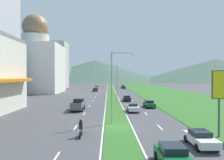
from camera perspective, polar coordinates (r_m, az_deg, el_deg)
The scene contains 44 objects.
ground_plane at distance 27.27m, azimuth 1.48°, elevation -12.11°, with size 600.00×600.00×0.00m, color #424244.
grass_median at distance 86.78m, azimuth -0.20°, elevation -3.17°, with size 3.20×240.00×0.06m, color #2D6023.
grass_verge_right at distance 89.45m, azimuth 13.13°, elevation -3.07°, with size 24.00×240.00×0.06m, color #2D6023.
lane_dash_left_1 at distance 18.03m, azimuth -14.42°, elevation -18.99°, with size 0.16×2.80×0.01m, color silver.
lane_dash_left_2 at distance 27.41m, azimuth -9.47°, elevation -12.04°, with size 0.16×2.80×0.01m, color silver.
lane_dash_left_3 at distance 37.07m, azimuth -7.17°, elevation -8.64°, with size 0.16×2.80×0.01m, color silver.
lane_dash_left_4 at distance 46.85m, azimuth -5.84°, elevation -6.65°, with size 0.16×2.80×0.01m, color silver.
lane_dash_left_5 at distance 56.68m, azimuth -4.98°, elevation -5.34°, with size 0.16×2.80×0.01m, color silver.
lane_dash_left_6 at distance 66.55m, azimuth -4.38°, elevation -4.42°, with size 0.16×2.80×0.01m, color silver.
lane_dash_left_7 at distance 76.43m, azimuth -3.94°, elevation -3.74°, with size 0.16×2.80×0.01m, color silver.
lane_dash_left_8 at distance 86.32m, azimuth -3.59°, elevation -3.21°, with size 0.16×2.80×0.01m, color silver.
lane_dash_left_9 at distance 96.22m, azimuth -3.32°, elevation -2.79°, with size 0.16×2.80×0.01m, color silver.
lane_dash_left_10 at distance 106.12m, azimuth -3.10°, elevation -2.45°, with size 0.16×2.80×0.01m, color silver.
lane_dash_right_1 at distance 18.65m, azimuth 19.65°, elevation -18.32°, with size 0.16×2.80×0.01m, color silver.
lane_dash_right_2 at distance 27.82m, azimuth 12.28°, elevation -11.85°, with size 0.16×2.80×0.01m, color silver.
lane_dash_right_3 at distance 37.38m, azimuth 8.75°, elevation -8.57°, with size 0.16×2.80×0.01m, color silver.
lane_dash_right_4 at distance 47.10m, azimuth 6.70°, elevation -6.61°, with size 0.16×2.80×0.01m, color silver.
lane_dash_right_5 at distance 56.89m, azimuth 5.36°, elevation -5.32°, with size 0.16×2.80×0.01m, color silver.
lane_dash_right_6 at distance 66.72m, azimuth 4.42°, elevation -4.41°, with size 0.16×2.80×0.01m, color silver.
lane_dash_right_7 at distance 76.58m, azimuth 3.73°, elevation -3.73°, with size 0.16×2.80×0.01m, color silver.
lane_dash_right_8 at distance 86.45m, azimuth 3.19°, elevation -3.20°, with size 0.16×2.80×0.01m, color silver.
lane_dash_right_9 at distance 96.34m, azimuth 2.76°, elevation -2.79°, with size 0.16×2.80×0.01m, color silver.
lane_dash_right_10 at distance 106.23m, azimuth 2.41°, elevation -2.45°, with size 0.16×2.80×0.01m, color silver.
edge_line_median_left at distance 86.77m, azimuth -1.36°, elevation -3.19°, with size 0.16×240.00×0.01m, color silver.
edge_line_median_right at distance 86.82m, azimuth 0.95°, elevation -3.18°, with size 0.16×240.00×0.01m, color silver.
domed_building at distance 90.03m, azimuth -19.17°, elevation 4.24°, with size 19.43×19.43×30.03m.
midrise_colored at distance 123.44m, azimuth -14.71°, elevation 3.71°, with size 13.52×13.52×24.66m, color #B7B2A8.
hill_far_left at distance 297.76m, azimuth -19.39°, elevation 3.19°, with size 183.19×183.19×37.04m, color #47664C.
hill_far_center at distance 298.26m, azimuth -4.31°, elevation 2.43°, with size 188.38×188.38×28.70m, color #3D5647.
hill_far_right at distance 300.31m, azimuth 25.11°, elevation 2.30°, with size 200.11×200.11×28.30m, color #3D5647.
street_lamp_near at distance 28.76m, azimuth 0.63°, elevation -0.54°, with size 3.27×0.30×9.37m.
street_lamp_mid at distance 50.87m, azimuth 0.80°, elevation -0.29°, with size 3.35×0.49×8.74m.
car_0 at distance 115.92m, azimuth -3.88°, elevation -1.81°, with size 1.89×4.44×1.41m.
car_1 at distance 16.26m, azimuth 15.52°, elevation -18.41°, with size 1.97×4.14×1.48m.
car_2 at distance 111.16m, azimuth 3.03°, elevation -1.90°, with size 1.94×4.41×1.57m.
car_3 at distance 91.82m, azimuth -4.37°, elevation -2.50°, with size 2.02×4.11×1.44m.
car_4 at distance 44.83m, azimuth 9.61°, elevation -6.07°, with size 1.92×4.38×1.41m.
car_5 at distance 21.47m, azimuth 21.90°, elevation -13.78°, with size 1.90×4.20×1.37m.
car_6 at distance 110.83m, azimuth -3.96°, elevation -1.93°, with size 1.92×4.14×1.41m.
car_7 at distance 126.09m, azimuth 2.75°, elevation -1.60°, with size 1.99×4.17×1.41m.
car_8 at distance 38.93m, azimuth 5.43°, elevation -7.09°, with size 1.88×4.04×1.41m.
car_9 at distance 55.42m, azimuth 3.86°, elevation -4.71°, with size 1.86×4.01×1.44m.
pickup_truck_0 at distance 41.02m, azimuth -8.77°, elevation -6.35°, with size 2.18×5.40×2.00m.
motorcycle_rider at distance 23.09m, azimuth -8.06°, elevation -12.60°, with size 0.36×2.00×1.80m.
Camera 1 is at (-1.13, -26.56, 6.12)m, focal length 35.37 mm.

